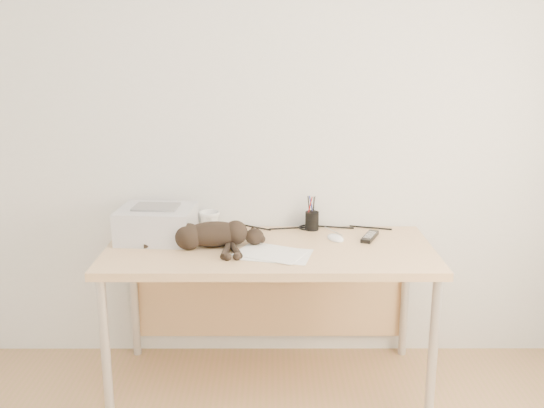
{
  "coord_description": "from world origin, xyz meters",
  "views": [
    {
      "loc": [
        0.01,
        -1.42,
        1.7
      ],
      "look_at": [
        0.01,
        1.34,
        0.97
      ],
      "focal_mm": 40.0,
      "sensor_mm": 36.0,
      "label": 1
    }
  ],
  "objects_px": {
    "printer": "(157,223)",
    "pen_cup": "(312,220)",
    "desk": "(269,267)",
    "mug": "(210,221)",
    "cat": "(210,236)",
    "mouse": "(336,236)"
  },
  "relations": [
    {
      "from": "printer",
      "to": "mouse",
      "type": "relative_size",
      "value": 3.23
    },
    {
      "from": "desk",
      "to": "mug",
      "type": "height_order",
      "value": "mug"
    },
    {
      "from": "desk",
      "to": "pen_cup",
      "type": "relative_size",
      "value": 8.66
    },
    {
      "from": "desk",
      "to": "mug",
      "type": "relative_size",
      "value": 14.46
    },
    {
      "from": "desk",
      "to": "mug",
      "type": "distance_m",
      "value": 0.42
    },
    {
      "from": "cat",
      "to": "pen_cup",
      "type": "distance_m",
      "value": 0.59
    },
    {
      "from": "printer",
      "to": "cat",
      "type": "distance_m",
      "value": 0.31
    },
    {
      "from": "mouse",
      "to": "mug",
      "type": "bearing_deg",
      "value": 144.51
    },
    {
      "from": "desk",
      "to": "mug",
      "type": "xyz_separation_m",
      "value": [
        -0.32,
        0.19,
        0.18
      ]
    },
    {
      "from": "printer",
      "to": "mug",
      "type": "relative_size",
      "value": 3.51
    },
    {
      "from": "cat",
      "to": "mouse",
      "type": "relative_size",
      "value": 4.95
    },
    {
      "from": "pen_cup",
      "to": "cat",
      "type": "bearing_deg",
      "value": -150.65
    },
    {
      "from": "mug",
      "to": "pen_cup",
      "type": "xyz_separation_m",
      "value": [
        0.55,
        0.01,
        0.0
      ]
    },
    {
      "from": "cat",
      "to": "pen_cup",
      "type": "relative_size",
      "value": 3.23
    },
    {
      "from": "mug",
      "to": "pen_cup",
      "type": "distance_m",
      "value": 0.55
    },
    {
      "from": "pen_cup",
      "to": "mouse",
      "type": "distance_m",
      "value": 0.2
    },
    {
      "from": "printer",
      "to": "pen_cup",
      "type": "bearing_deg",
      "value": 11.37
    },
    {
      "from": "printer",
      "to": "cat",
      "type": "relative_size",
      "value": 0.65
    },
    {
      "from": "printer",
      "to": "mouse",
      "type": "height_order",
      "value": "printer"
    },
    {
      "from": "pen_cup",
      "to": "desk",
      "type": "bearing_deg",
      "value": -137.99
    },
    {
      "from": "mug",
      "to": "cat",
      "type": "bearing_deg",
      "value": -83.54
    },
    {
      "from": "desk",
      "to": "mouse",
      "type": "bearing_deg",
      "value": 6.27
    }
  ]
}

